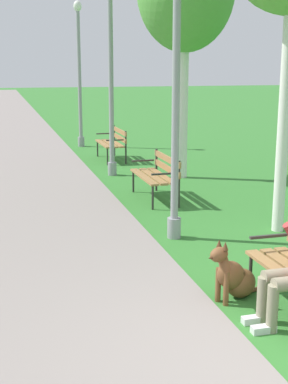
{
  "coord_description": "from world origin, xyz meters",
  "views": [
    {
      "loc": [
        -2.38,
        -3.54,
        2.46
      ],
      "look_at": [
        -0.64,
        2.81,
        0.9
      ],
      "focal_mm": 49.9,
      "sensor_mm": 36.0,
      "label": 1
    }
  ],
  "objects_px": {
    "park_bench_mid": "(158,173)",
    "lamp_post_near": "(176,78)",
    "dog_brown": "(234,277)",
    "park_bench_far": "(113,141)",
    "lamp_post_mid": "(111,80)",
    "lamp_post_far": "(79,73)"
  },
  "relations": [
    {
      "from": "dog_brown",
      "to": "lamp_post_near",
      "type": "distance_m",
      "value": 2.99
    },
    {
      "from": "park_bench_far",
      "to": "lamp_post_far",
      "type": "bearing_deg",
      "value": 99.45
    },
    {
      "from": "lamp_post_mid",
      "to": "dog_brown",
      "type": "bearing_deg",
      "value": -91.16
    },
    {
      "from": "lamp_post_far",
      "to": "dog_brown",
      "type": "bearing_deg",
      "value": -90.71
    },
    {
      "from": "park_bench_mid",
      "to": "dog_brown",
      "type": "xyz_separation_m",
      "value": [
        -0.49,
        -4.46,
        -0.25
      ]
    },
    {
      "from": "park_bench_far",
      "to": "lamp_post_mid",
      "type": "bearing_deg",
      "value": -102.83
    },
    {
      "from": "park_bench_mid",
      "to": "lamp_post_near",
      "type": "height_order",
      "value": "lamp_post_near"
    },
    {
      "from": "dog_brown",
      "to": "lamp_post_mid",
      "type": "bearing_deg",
      "value": 88.84
    },
    {
      "from": "park_bench_far",
      "to": "dog_brown",
      "type": "relative_size",
      "value": 1.87
    },
    {
      "from": "park_bench_mid",
      "to": "lamp_post_near",
      "type": "xyz_separation_m",
      "value": [
        -0.44,
        -2.27,
        1.78
      ]
    },
    {
      "from": "park_bench_mid",
      "to": "lamp_post_near",
      "type": "relative_size",
      "value": 0.34
    },
    {
      "from": "park_bench_far",
      "to": "park_bench_mid",
      "type": "bearing_deg",
      "value": -91.32
    },
    {
      "from": "park_bench_far",
      "to": "lamp_post_mid",
      "type": "relative_size",
      "value": 0.36
    },
    {
      "from": "park_bench_mid",
      "to": "lamp_post_far",
      "type": "xyz_separation_m",
      "value": [
        -0.34,
        7.13,
        1.73
      ]
    },
    {
      "from": "park_bench_far",
      "to": "dog_brown",
      "type": "xyz_separation_m",
      "value": [
        -0.59,
        -8.9,
        -0.25
      ]
    },
    {
      "from": "lamp_post_mid",
      "to": "park_bench_mid",
      "type": "bearing_deg",
      "value": -82.0
    },
    {
      "from": "park_bench_far",
      "to": "dog_brown",
      "type": "height_order",
      "value": "park_bench_far"
    },
    {
      "from": "dog_brown",
      "to": "lamp_post_far",
      "type": "bearing_deg",
      "value": 89.29
    },
    {
      "from": "park_bench_mid",
      "to": "park_bench_far",
      "type": "relative_size",
      "value": 1.0
    },
    {
      "from": "lamp_post_near",
      "to": "lamp_post_far",
      "type": "height_order",
      "value": "lamp_post_near"
    },
    {
      "from": "park_bench_far",
      "to": "lamp_post_near",
      "type": "height_order",
      "value": "lamp_post_near"
    },
    {
      "from": "dog_brown",
      "to": "lamp_post_far",
      "type": "xyz_separation_m",
      "value": [
        0.14,
        11.59,
        1.98
      ]
    }
  ]
}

